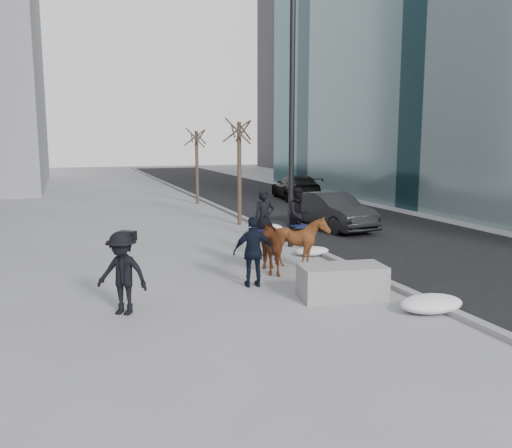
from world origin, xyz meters
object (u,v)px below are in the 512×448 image
object	(u,v)px
planter	(342,282)
mounted_left	(266,242)
mounted_right	(300,235)
car_near	(332,211)

from	to	relation	value
planter	mounted_left	bearing A→B (deg)	105.60
mounted_left	mounted_right	size ratio (longest dim) A/B	0.99
car_near	planter	bearing A→B (deg)	-122.87
car_near	mounted_right	distance (m)	6.79
car_near	mounted_left	size ratio (longest dim) A/B	1.98
planter	mounted_right	world-z (taller)	mounted_right
planter	mounted_left	world-z (taller)	mounted_left
planter	car_near	distance (m)	9.71
planter	car_near	xyz separation A→B (m)	(4.21, 8.74, 0.35)
planter	mounted_right	xyz separation A→B (m)	(0.34, 3.16, 0.53)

